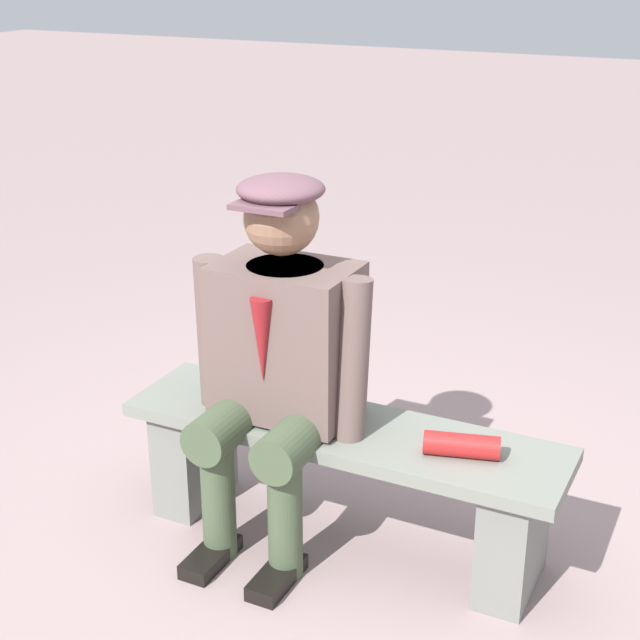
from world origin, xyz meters
name	(u,v)px	position (x,y,z in m)	size (l,w,h in m)	color
ground_plane	(341,539)	(0.00, 0.00, 0.00)	(30.00, 30.00, 0.00)	gray
bench	(342,468)	(0.00, 0.00, 0.28)	(1.46, 0.38, 0.43)	slate
seated_man	(278,351)	(0.20, 0.05, 0.68)	(0.61, 0.58, 1.23)	brown
rolled_magazine	(462,445)	(-0.40, 0.02, 0.47)	(0.07, 0.07, 0.23)	#B21E1E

